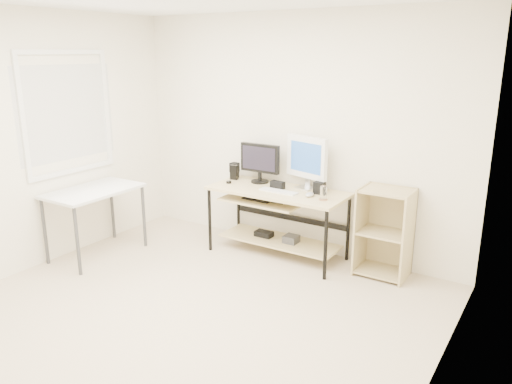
{
  "coord_description": "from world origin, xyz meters",
  "views": [
    {
      "loc": [
        2.57,
        -2.82,
        2.18
      ],
      "look_at": [
        -0.05,
        1.3,
        0.8
      ],
      "focal_mm": 35.0,
      "sensor_mm": 36.0,
      "label": 1
    }
  ],
  "objects": [
    {
      "name": "audio_controller",
      "position": [
        -0.65,
        1.77,
        0.84
      ],
      "size": [
        0.09,
        0.06,
        0.17
      ],
      "primitive_type": "cube",
      "rotation": [
        0.0,
        0.0,
        0.13
      ],
      "color": "black",
      "rests_on": "desk"
    },
    {
      "name": "center_speaker",
      "position": [
        -0.03,
        1.7,
        0.79
      ],
      "size": [
        0.17,
        0.09,
        0.08
      ],
      "primitive_type": "cube",
      "rotation": [
        0.0,
        0.0,
        -0.1
      ],
      "color": "black",
      "rests_on": "desk"
    },
    {
      "name": "volume_puck",
      "position": [
        -0.6,
        1.6,
        0.76
      ],
      "size": [
        0.08,
        0.08,
        0.02
      ],
      "primitive_type": "cylinder",
      "rotation": [
        0.0,
        0.0,
        -0.37
      ],
      "color": "black",
      "rests_on": "desk"
    },
    {
      "name": "speaker_right",
      "position": [
        0.44,
        1.76,
        0.81
      ],
      "size": [
        0.11,
        0.11,
        0.13
      ],
      "primitive_type": "cube",
      "rotation": [
        0.0,
        0.0,
        0.08
      ],
      "color": "black",
      "rests_on": "desk"
    },
    {
      "name": "white_imac",
      "position": [
        0.23,
        1.86,
        1.08
      ],
      "size": [
        0.53,
        0.19,
        0.57
      ],
      "rotation": [
        0.0,
        0.0,
        -0.27
      ],
      "color": "silver",
      "rests_on": "desk"
    },
    {
      "name": "speaker_left",
      "position": [
        -0.7,
        1.85,
        0.84
      ],
      "size": [
        0.1,
        0.1,
        0.18
      ],
      "rotation": [
        0.0,
        0.0,
        -0.08
      ],
      "color": "black",
      "rests_on": "desk"
    },
    {
      "name": "coaster",
      "position": [
        0.57,
        1.57,
        0.75
      ],
      "size": [
        0.11,
        0.11,
        0.01
      ],
      "primitive_type": "cylinder",
      "rotation": [
        0.0,
        0.0,
        0.42
      ],
      "color": "#AC754D",
      "rests_on": "desk"
    },
    {
      "name": "room",
      "position": [
        -0.14,
        0.04,
        1.32
      ],
      "size": [
        4.01,
        4.01,
        2.62
      ],
      "color": "beige",
      "rests_on": "ground"
    },
    {
      "name": "black_monitor",
      "position": [
        -0.33,
        1.82,
        1.0
      ],
      "size": [
        0.48,
        0.2,
        0.44
      ],
      "rotation": [
        0.0,
        0.0,
        0.0
      ],
      "color": "black",
      "rests_on": "desk"
    },
    {
      "name": "desk",
      "position": [
        -0.03,
        1.66,
        0.54
      ],
      "size": [
        1.5,
        0.65,
        0.75
      ],
      "color": "#D8C589",
      "rests_on": "ground"
    },
    {
      "name": "smartphone",
      "position": [
        0.39,
        1.68,
        0.75
      ],
      "size": [
        0.09,
        0.13,
        0.01
      ],
      "primitive_type": "cube",
      "rotation": [
        0.0,
        0.0,
        0.25
      ],
      "color": "black",
      "rests_on": "desk"
    },
    {
      "name": "side_table",
      "position": [
        -1.68,
        0.6,
        0.67
      ],
      "size": [
        0.6,
        1.0,
        0.75
      ],
      "color": "white",
      "rests_on": "ground"
    },
    {
      "name": "mouse",
      "position": [
        0.41,
        1.61,
        0.77
      ],
      "size": [
        0.08,
        0.13,
        0.04
      ],
      "primitive_type": "ellipsoid",
      "rotation": [
        0.0,
        0.0,
        0.05
      ],
      "color": "#B8B8BE",
      "rests_on": "desk"
    },
    {
      "name": "drinking_glass",
      "position": [
        0.57,
        1.57,
        0.82
      ],
      "size": [
        0.09,
        0.09,
        0.14
      ],
      "primitive_type": "cylinder",
      "rotation": [
        0.0,
        0.0,
        0.42
      ],
      "color": "white",
      "rests_on": "coaster"
    },
    {
      "name": "keyboard",
      "position": [
        0.05,
        1.58,
        0.76
      ],
      "size": [
        0.43,
        0.13,
        0.01
      ],
      "primitive_type": "cube",
      "rotation": [
        0.0,
        0.0,
        -0.04
      ],
      "color": "white",
      "rests_on": "desk"
    },
    {
      "name": "shelf_unit",
      "position": [
        1.15,
        1.82,
        0.45
      ],
      "size": [
        0.5,
        0.4,
        0.9
      ],
      "color": "tan",
      "rests_on": "ground"
    }
  ]
}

